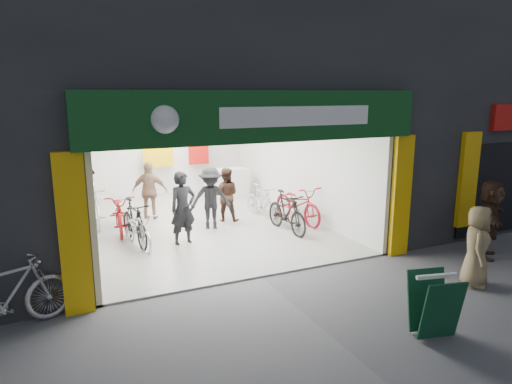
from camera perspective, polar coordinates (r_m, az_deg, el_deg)
ground at (r=8.85m, az=0.72°, el=-10.68°), size 60.00×60.00×0.00m
building at (r=13.14m, az=-5.20°, el=16.00°), size 17.00×10.27×8.00m
bike_left_front at (r=10.67m, az=-14.50°, el=-4.66°), size 0.81×1.66×0.83m
bike_left_midfront at (r=10.89m, az=-14.97°, el=-3.73°), size 0.71×1.81×1.06m
bike_left_midback at (r=11.94m, az=-16.66°, el=-2.48°), size 0.88×2.03×1.04m
bike_left_back at (r=12.65m, az=-19.45°, el=-1.67°), size 0.54×1.86×1.11m
bike_right_front at (r=11.44m, az=3.84°, el=-2.56°), size 0.59×1.78×1.06m
bike_right_mid at (r=12.33m, az=5.24°, el=-1.50°), size 0.90×2.06×1.05m
bike_right_back at (r=12.75m, az=0.63°, el=-1.21°), size 0.61×1.63×0.95m
parked_bike at (r=7.66m, az=-28.67°, el=-11.38°), size 1.98×1.21×1.15m
customer_a at (r=10.55m, az=-9.12°, el=-2.10°), size 0.70×0.53×1.72m
customer_b at (r=12.38m, az=-3.82°, el=-0.38°), size 0.90×0.83×1.49m
customer_c at (r=11.64m, az=-5.67°, el=-0.88°), size 1.18×0.88×1.63m
customer_d at (r=12.79m, az=-13.13°, el=0.07°), size 1.04×0.75×1.64m
pedestrian_near at (r=9.18m, az=25.87°, el=-6.14°), size 0.85×0.85×1.49m
pedestrian_far at (r=10.85m, az=27.18°, el=-3.02°), size 1.55×1.34×1.69m
sandwich_board at (r=7.19m, az=21.38°, el=-12.85°), size 0.71×0.73×0.92m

